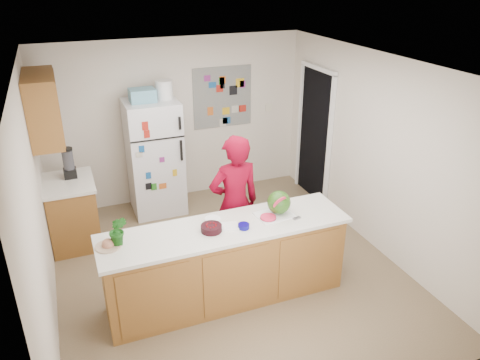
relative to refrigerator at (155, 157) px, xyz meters
name	(u,v)px	position (x,y,z in m)	size (l,w,h in m)	color
floor	(228,269)	(0.45, -1.88, -0.86)	(4.00, 4.50, 0.02)	brown
wall_back	(176,121)	(0.45, 0.38, 0.40)	(4.00, 0.02, 2.50)	beige
wall_left	(35,208)	(-1.56, -1.88, 0.40)	(0.02, 4.50, 2.50)	beige
wall_right	(375,153)	(2.46, -1.88, 0.40)	(0.02, 4.50, 2.50)	beige
ceiling	(225,64)	(0.45, -1.88, 1.66)	(4.00, 4.50, 0.02)	white
doorway	(315,135)	(2.44, -0.43, 0.17)	(0.03, 0.85, 2.04)	black
peninsula_base	(226,265)	(0.25, -2.38, -0.41)	(2.60, 0.62, 0.88)	brown
peninsula_top	(226,228)	(0.25, -2.38, 0.05)	(2.68, 0.70, 0.04)	silver
side_counter_base	(73,214)	(-1.24, -0.53, -0.42)	(0.60, 0.80, 0.86)	brown
side_counter_top	(68,183)	(-1.24, -0.53, 0.03)	(0.64, 0.84, 0.04)	silver
upper_cabinets	(43,108)	(-1.37, -0.58, 1.05)	(0.35, 1.00, 0.80)	brown
refrigerator	(155,157)	(0.00, 0.00, 0.00)	(0.75, 0.70, 1.70)	silver
fridge_top_bin	(142,95)	(-0.10, 0.00, 0.94)	(0.35, 0.28, 0.18)	#5999B2
photo_collage	(223,97)	(1.20, 0.36, 0.70)	(0.95, 0.01, 0.95)	slate
person	(235,204)	(0.56, -1.83, 0.01)	(0.63, 0.41, 1.72)	#640113
blender_appliance	(69,164)	(-1.19, -0.41, 0.24)	(0.14, 0.14, 0.38)	black
cutting_board	(274,215)	(0.83, -2.35, 0.08)	(0.40, 0.30, 0.01)	white
watermelon	(279,202)	(0.89, -2.33, 0.21)	(0.26, 0.26, 0.26)	#1B6015
watermelon_slice	(268,217)	(0.73, -2.40, 0.09)	(0.17, 0.17, 0.02)	#C2274E
cherry_bowl	(211,228)	(0.08, -2.41, 0.11)	(0.22, 0.22, 0.07)	black
white_bowl	(213,221)	(0.15, -2.26, 0.10)	(0.17, 0.17, 0.06)	white
cobalt_bowl	(244,226)	(0.41, -2.48, 0.10)	(0.12, 0.12, 0.05)	#09065F
plate	(108,246)	(-0.95, -2.32, 0.08)	(0.25, 0.25, 0.02)	beige
paper_towel	(230,226)	(0.29, -2.40, 0.08)	(0.18, 0.16, 0.02)	white
keys	(297,218)	(1.03, -2.50, 0.08)	(0.09, 0.04, 0.01)	gray
potted_plant	(118,231)	(-0.84, -2.33, 0.23)	(0.18, 0.15, 0.33)	#1A430E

